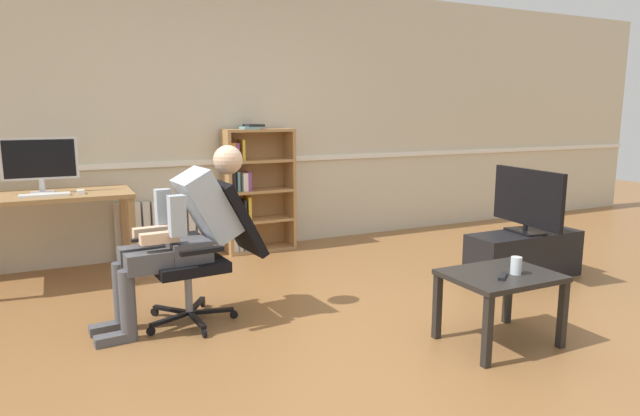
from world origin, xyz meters
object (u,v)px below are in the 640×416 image
tv_stand (523,255)px  computer_desk (49,206)px  keyboard (45,195)px  bookshelf (254,191)px  person_seated (183,230)px  imac_monitor (40,161)px  office_chair (210,245)px  tv_screen (527,200)px  spare_remote (503,276)px  computer_mouse (81,192)px  radiator (161,230)px  drinking_glass (516,266)px  coffee_table (500,284)px

tv_stand → computer_desk: bearing=155.9°
keyboard → tv_stand: size_ratio=0.36×
bookshelf → person_seated: bearing=-122.6°
imac_monitor → keyboard: (0.02, -0.22, -0.26)m
keyboard → person_seated: bearing=-56.4°
office_chair → tv_stand: size_ratio=0.93×
office_chair → person_seated: size_ratio=0.80×
tv_screen → spare_remote: bearing=135.2°
computer_desk → imac_monitor: bearing=116.8°
computer_mouse → bookshelf: bookshelf is taller
radiator → tv_stand: size_ratio=0.81×
spare_remote → drinking_glass: bearing=59.2°
person_seated → tv_stand: 2.89m
computer_mouse → coffee_table: bearing=-47.6°
computer_mouse → tv_screen: tv_screen is taller
office_chair → coffee_table: office_chair is taller
tv_screen → drinking_glass: (-1.12, -0.98, -0.18)m
computer_desk → coffee_table: 3.57m
computer_mouse → drinking_glass: 3.40m
computer_desk → keyboard: 0.18m
tv_screen → coffee_table: (-1.18, -0.93, -0.30)m
radiator → computer_mouse: bearing=-144.1°
radiator → person_seated: size_ratio=0.70×
bookshelf → spare_remote: 2.98m
imac_monitor → coffee_table: 3.70m
bookshelf → tv_screen: bookshelf is taller
spare_remote → computer_desk: bearing=-175.7°
drinking_glass → keyboard: bearing=135.9°
computer_desk → spare_remote: (2.42, -2.63, -0.19)m
drinking_glass → spare_remote: size_ratio=0.72×
computer_mouse → tv_stand: bearing=-23.9°
coffee_table → computer_desk: bearing=134.0°
tv_stand → spare_remote: (-1.24, -1.00, 0.26)m
radiator → drinking_glass: (1.59, -3.01, 0.22)m
person_seated → imac_monitor: bearing=-155.0°
bookshelf → tv_screen: bearing=-47.3°
coffee_table → person_seated: bearing=144.8°
person_seated → tv_screen: size_ratio=1.48×
computer_mouse → person_seated: 1.39m
radiator → person_seated: 1.82m
keyboard → drinking_glass: bearing=-44.1°
keyboard → tv_screen: 3.97m
office_chair → drinking_glass: office_chair is taller
computer_desk → office_chair: size_ratio=1.35×
spare_remote → radiator: bearing=167.6°
tv_stand → drinking_glass: 1.52m
office_chair → imac_monitor: bearing=-149.8°
tv_stand → spare_remote: 1.61m
computer_desk → computer_mouse: (0.24, -0.12, 0.12)m
office_chair → drinking_glass: (1.55, -1.25, -0.02)m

